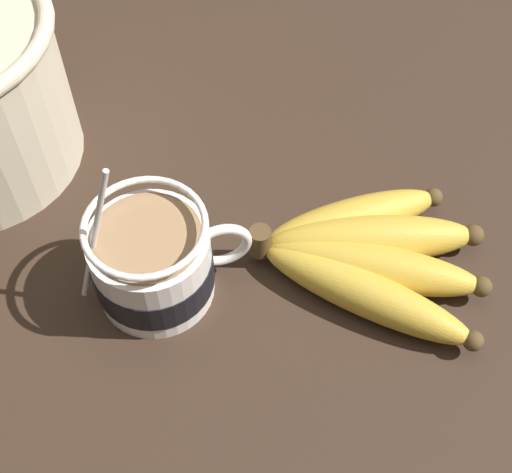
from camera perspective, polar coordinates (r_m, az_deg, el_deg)
The scene contains 3 objects.
table at distance 67.77cm, azimuth 0.31°, elevation -2.56°, with size 105.55×105.55×3.01cm.
coffee_mug at distance 61.96cm, azimuth -8.20°, elevation -2.09°, with size 15.42×10.57×16.88cm.
banana_bunch at distance 65.06cm, azimuth 8.85°, elevation -1.43°, with size 21.59×18.62×4.48cm.
Camera 1 is at (-8.93, -35.60, 58.47)cm, focal length 50.00 mm.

